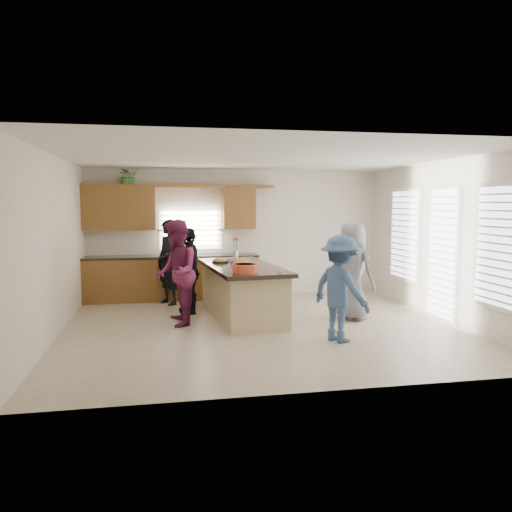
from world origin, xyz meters
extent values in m
plane|color=beige|center=(0.00, 0.00, 0.00)|extent=(6.50, 6.50, 0.00)
cube|color=silver|center=(0.00, 3.00, 1.40)|extent=(6.50, 0.02, 2.80)
cube|color=silver|center=(0.00, -3.00, 1.40)|extent=(6.50, 0.02, 2.80)
cube|color=silver|center=(-3.25, 0.00, 1.40)|extent=(0.02, 6.00, 2.80)
cube|color=silver|center=(3.25, 0.00, 1.40)|extent=(0.02, 6.00, 2.80)
cube|color=white|center=(0.00, 0.00, 2.80)|extent=(6.50, 6.00, 0.02)
cube|color=brown|center=(-1.43, 2.69, 0.45)|extent=(3.65, 0.62, 0.90)
cube|color=black|center=(-1.43, 2.69, 0.93)|extent=(3.70, 0.65, 0.05)
cube|color=brown|center=(-2.50, 2.82, 1.95)|extent=(1.50, 0.36, 0.90)
cube|color=brown|center=(0.05, 2.82, 1.95)|extent=(0.70, 0.36, 0.90)
cube|color=brown|center=(-1.23, 2.82, 2.43)|extent=(4.05, 0.40, 0.06)
cube|color=olive|center=(-1.00, 2.96, 1.48)|extent=(1.35, 0.08, 0.85)
cube|color=white|center=(3.22, 1.30, 1.42)|extent=(0.06, 1.10, 1.75)
cube|color=white|center=(3.22, -0.10, 1.17)|extent=(0.06, 0.85, 2.25)
cube|color=white|center=(3.22, -1.60, 1.42)|extent=(0.06, 1.10, 1.75)
cube|color=tan|center=(-0.22, 0.74, 0.44)|extent=(1.23, 2.58, 0.88)
cube|color=black|center=(-0.22, 0.74, 0.92)|extent=(1.40, 2.80, 0.07)
cube|color=black|center=(-0.22, 0.74, 0.04)|extent=(1.14, 2.50, 0.08)
cylinder|color=black|center=(-0.23, 0.54, 0.96)|extent=(0.44, 0.44, 0.02)
ellipsoid|color=#BE7E3C|center=(-0.23, 0.54, 0.98)|extent=(0.40, 0.40, 0.18)
cylinder|color=black|center=(-0.18, 1.06, 0.96)|extent=(0.38, 0.38, 0.02)
ellipsoid|color=#BE7E3C|center=(-0.18, 1.06, 0.98)|extent=(0.35, 0.35, 0.16)
cylinder|color=black|center=(-0.56, 1.24, 0.96)|extent=(0.31, 0.31, 0.02)
ellipsoid|color=#D9AD5C|center=(-0.56, 1.24, 0.98)|extent=(0.28, 0.28, 0.13)
cylinder|color=#E54E2A|center=(-0.33, -0.22, 1.02)|extent=(0.41, 0.41, 0.14)
cylinder|color=beige|center=(-0.33, -0.22, 1.07)|extent=(0.34, 0.34, 0.04)
cylinder|color=white|center=(0.23, -0.29, 1.00)|extent=(0.09, 0.09, 0.10)
cylinder|color=#A486C3|center=(-0.36, 1.53, 0.98)|extent=(0.21, 0.21, 0.05)
cylinder|color=silver|center=(-0.18, 1.86, 1.02)|extent=(0.12, 0.12, 0.15)
imported|color=#307931|center=(-2.29, 2.82, 2.64)|extent=(0.53, 0.49, 0.47)
imported|color=black|center=(-1.50, 2.17, 0.87)|extent=(0.70, 0.76, 1.73)
imported|color=maroon|center=(-1.40, 0.33, 0.90)|extent=(0.71, 0.90, 1.79)
imported|color=black|center=(-1.13, 1.24, 0.80)|extent=(0.46, 0.97, 1.61)
imported|color=#375579|center=(0.96, -1.11, 0.79)|extent=(0.99, 1.18, 1.59)
imported|color=slate|center=(1.66, 0.20, 0.87)|extent=(0.94, 1.01, 1.73)
camera|label=1|loc=(-1.64, -8.05, 2.05)|focal=35.00mm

